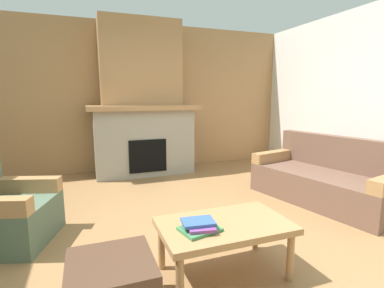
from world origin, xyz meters
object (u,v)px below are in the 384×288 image
fireplace (142,109)px  couch (325,180)px  coffee_table (224,229)px  armchair (2,213)px

fireplace → couch: bearing=-49.3°
couch → coffee_table: couch is taller
fireplace → coffee_table: size_ratio=2.70×
couch → coffee_table: size_ratio=1.94×
armchair → coffee_table: size_ratio=0.95×
fireplace → couch: size_ratio=1.39×
coffee_table → fireplace: bearing=89.8°
fireplace → armchair: fireplace is taller
fireplace → couch: fireplace is taller
fireplace → couch: (1.98, -2.31, -0.88)m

